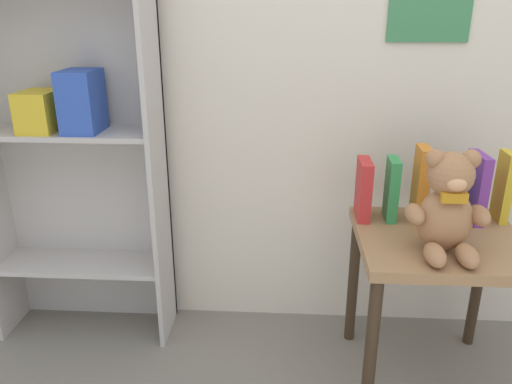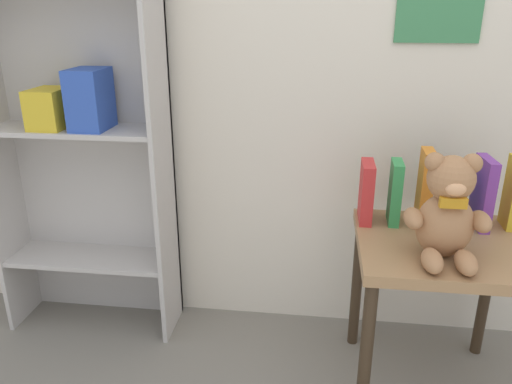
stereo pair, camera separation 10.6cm
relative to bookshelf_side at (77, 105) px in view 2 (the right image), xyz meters
The scene contains 10 objects.
wall_back 1.08m from the bookshelf_side, ahead, with size 4.80×0.07×2.50m.
bookshelf_side is the anchor object (origin of this frame).
display_table 1.42m from the bookshelf_side, 11.63° to the right, with size 0.54×0.50×0.57m.
teddy_bear 1.35m from the bookshelf_side, 16.24° to the right, with size 0.24×0.22×0.32m.
book_standing_red 1.11m from the bookshelf_side, ahead, with size 0.04×0.14×0.21m, color red.
book_standing_green 1.20m from the bookshelf_side, ahead, with size 0.03×0.11×0.22m, color #33934C.
book_standing_orange 1.29m from the bookshelf_side, ahead, with size 0.04×0.11×0.26m, color orange.
book_standing_teal 1.39m from the bookshelf_side, ahead, with size 0.03×0.15×0.22m, color teal.
book_standing_purple 1.48m from the bookshelf_side, ahead, with size 0.03×0.14×0.24m, color purple.
book_standing_yellow 1.57m from the bookshelf_side, ahead, with size 0.03×0.10×0.24m, color gold.
Camera 2 is at (-0.12, -0.51, 1.27)m, focal length 35.00 mm.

